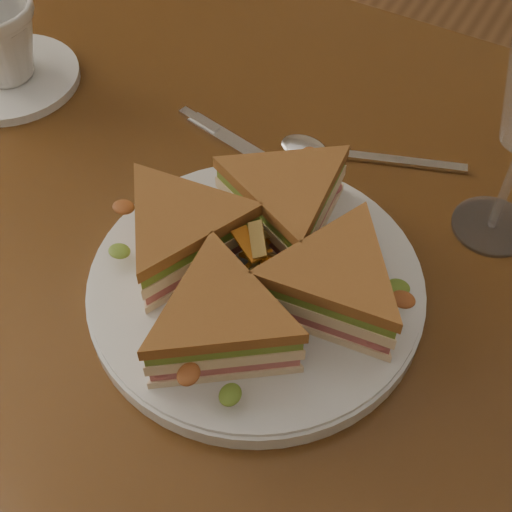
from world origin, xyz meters
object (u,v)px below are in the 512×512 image
Objects in this scene: sandwich_wedges at (256,260)px; spoon at (327,151)px; table at (276,319)px; knife at (255,155)px; plate at (256,287)px; saucer at (10,78)px.

sandwich_wedges reaches higher than spoon.
sandwich_wedges is (0.00, -0.04, 0.14)m from table.
plate is at bearing -48.53° from knife.
plate reaches higher than spoon.
table is at bearing -11.06° from saucer.
sandwich_wedges is 1.58× the size of spoon.
table is at bearing 92.77° from plate.
sandwich_wedges is (0.00, -0.00, 0.04)m from plate.
table is at bearing 92.77° from sandwich_wedges.
table is 0.17m from spoon.
table is 5.63× the size of knife.
sandwich_wedges reaches higher than saucer.
knife is 1.42× the size of saucer.
sandwich_wedges is 1.31× the size of knife.
saucer is at bearing 162.72° from plate.
saucer is (-0.29, -0.03, 0.00)m from knife.
spoon is (-0.02, 0.18, -0.00)m from plate.
table is 0.15m from sandwich_wedges.
sandwich_wedges is at bearing -40.86° from plate.
spoon is at bearing 10.58° from saucer.
knife is (-0.08, 0.14, -0.04)m from sandwich_wedges.
knife is at bearing 5.42° from saucer.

